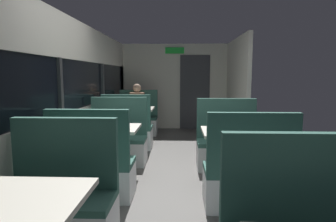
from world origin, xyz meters
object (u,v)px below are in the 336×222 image
Objects in this scene: dining_table_far_window at (133,112)px; seated_passenger at (137,113)px; bench_mid_window_facing_entry at (118,144)px; bench_rear_aisle_facing_entry at (227,148)px; dining_table_mid_window at (107,134)px; bench_far_window_facing_entry at (138,121)px; dining_table_rear_aisle at (236,138)px; bench_near_window_facing_entry at (60,208)px; dining_table_near_window at (11,212)px; bench_far_window_facing_end at (128,132)px; bench_rear_aisle_facing_end at (248,180)px; bench_mid_window_facing_end at (93,171)px.

seated_passenger is at bearing 90.00° from dining_table_far_window.
bench_mid_window_facing_entry is 1.00× the size of bench_rear_aisle_facing_entry.
bench_far_window_facing_entry is at bearing 90.00° from dining_table_mid_window.
bench_mid_window_facing_entry is 2.37m from bench_far_window_facing_entry.
dining_table_mid_window and dining_table_rear_aisle have the same top height.
bench_rear_aisle_facing_entry is (0.00, 0.70, -0.31)m from dining_table_rear_aisle.
bench_rear_aisle_facing_entry is (1.79, -2.57, 0.00)m from bench_far_window_facing_entry.
bench_near_window_facing_entry and bench_rear_aisle_facing_entry have the same top height.
dining_table_near_window and dining_table_rear_aisle have the same top height.
bench_near_window_facing_entry is at bearing -90.00° from seated_passenger.
dining_table_near_window is 0.82× the size of bench_far_window_facing_end.
dining_table_near_window is at bearing -90.00° from bench_far_window_facing_entry.
bench_mid_window_facing_entry is (0.00, 3.06, -0.31)m from dining_table_near_window.
bench_rear_aisle_facing_end is (1.79, -2.57, 0.00)m from bench_far_window_facing_end.
bench_near_window_facing_entry is 2.37m from bench_mid_window_facing_entry.
bench_rear_aisle_facing_entry is (1.79, -1.87, -0.31)m from dining_table_far_window.
seated_passenger reaches higher than dining_table_far_window.
dining_table_near_window is 5.44m from bench_far_window_facing_entry.
bench_near_window_facing_entry is 1.00× the size of bench_rear_aisle_facing_entry.
bench_rear_aisle_facing_end is (1.79, 0.77, 0.00)m from bench_near_window_facing_entry.
dining_table_mid_window is 0.82× the size of bench_rear_aisle_facing_entry.
bench_near_window_facing_entry is 1.22× the size of dining_table_rear_aisle.
bench_rear_aisle_facing_end is (1.79, -1.60, 0.00)m from bench_mid_window_facing_entry.
bench_far_window_facing_end reaches higher than dining_table_near_window.
bench_mid_window_facing_entry is 2.03m from dining_table_rear_aisle.
bench_near_window_facing_entry is 1.00× the size of bench_mid_window_facing_entry.
bench_mid_window_facing_end is 1.00× the size of bench_far_window_facing_entry.
dining_table_rear_aisle is at bearing 39.31° from bench_near_window_facing_entry.
bench_rear_aisle_facing_end reaches higher than dining_table_near_window.
bench_far_window_facing_entry is 0.87× the size of seated_passenger.
dining_table_mid_window is at bearing -90.00° from bench_far_window_facing_entry.
bench_mid_window_facing_entry is 1.22× the size of dining_table_far_window.
seated_passenger reaches higher than bench_mid_window_facing_entry.
dining_table_rear_aisle is 0.77m from bench_rear_aisle_facing_end.
dining_table_near_window and dining_table_far_window have the same top height.
dining_table_far_window is (0.00, 1.67, 0.31)m from bench_mid_window_facing_entry.
bench_rear_aisle_facing_end is 4.29m from seated_passenger.
bench_mid_window_facing_entry is at bearing -90.00° from bench_far_window_facing_end.
bench_rear_aisle_facing_entry is (1.79, 0.50, -0.31)m from dining_table_mid_window.
bench_rear_aisle_facing_end is (1.79, -3.26, -0.31)m from dining_table_far_window.
dining_table_mid_window is at bearing 90.00° from bench_mid_window_facing_end.
dining_table_near_window is at bearing -90.00° from seated_passenger.
bench_mid_window_facing_entry is 1.69m from dining_table_far_window.
dining_table_near_window is 3.08m from bench_mid_window_facing_entry.
dining_table_rear_aisle is at bearing -90.00° from bench_rear_aisle_facing_entry.
bench_far_window_facing_entry is (0.00, 3.76, 0.00)m from bench_mid_window_facing_end.
bench_far_window_facing_entry and bench_rear_aisle_facing_end have the same top height.
dining_table_far_window is at bearing 90.00° from dining_table_near_window.
bench_rear_aisle_facing_entry is at bearing 33.81° from bench_mid_window_facing_end.
dining_table_near_window is 0.82× the size of bench_rear_aisle_facing_entry.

